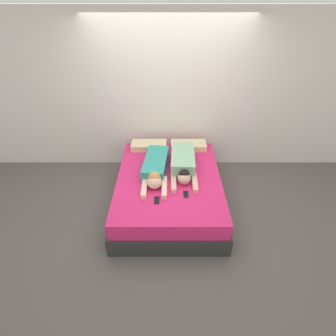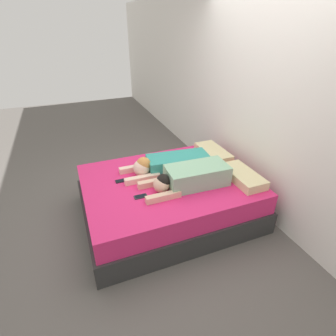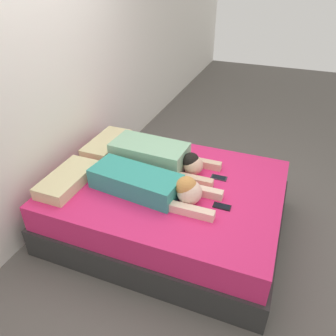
# 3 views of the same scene
# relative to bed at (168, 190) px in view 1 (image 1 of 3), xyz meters

# --- Properties ---
(ground_plane) EXTENTS (12.00, 12.00, 0.00)m
(ground_plane) POSITION_rel_bed_xyz_m (0.00, 0.00, -0.25)
(ground_plane) COLOR #5B5651
(wall_back) EXTENTS (12.00, 0.06, 2.60)m
(wall_back) POSITION_rel_bed_xyz_m (0.00, 1.15, 1.05)
(wall_back) COLOR white
(wall_back) RESTS_ON ground_plane
(bed) EXTENTS (1.56, 2.01, 0.52)m
(bed) POSITION_rel_bed_xyz_m (0.00, 0.00, 0.00)
(bed) COLOR #2D2D2D
(bed) RESTS_ON ground_plane
(pillow_head_left) EXTENTS (0.59, 0.28, 0.10)m
(pillow_head_left) POSITION_rel_bed_xyz_m (-0.34, 0.80, 0.31)
(pillow_head_left) COLOR beige
(pillow_head_left) RESTS_ON bed
(pillow_head_right) EXTENTS (0.59, 0.28, 0.10)m
(pillow_head_right) POSITION_rel_bed_xyz_m (0.34, 0.80, 0.31)
(pillow_head_right) COLOR beige
(pillow_head_right) RESTS_ON bed
(person_left) EXTENTS (0.40, 1.11, 0.23)m
(person_left) POSITION_rel_bed_xyz_m (-0.20, 0.08, 0.35)
(person_left) COLOR teal
(person_left) RESTS_ON bed
(person_right) EXTENTS (0.38, 1.01, 0.22)m
(person_right) POSITION_rel_bed_xyz_m (0.21, 0.18, 0.37)
(person_right) COLOR #8CBF99
(person_right) RESTS_ON bed
(cell_phone_left) EXTENTS (0.07, 0.14, 0.01)m
(cell_phone_left) POSITION_rel_bed_xyz_m (-0.16, -0.52, 0.27)
(cell_phone_left) COLOR black
(cell_phone_left) RESTS_ON bed
(cell_phone_right) EXTENTS (0.07, 0.14, 0.01)m
(cell_phone_right) POSITION_rel_bed_xyz_m (0.23, -0.40, 0.27)
(cell_phone_right) COLOR #2D2D33
(cell_phone_right) RESTS_ON bed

